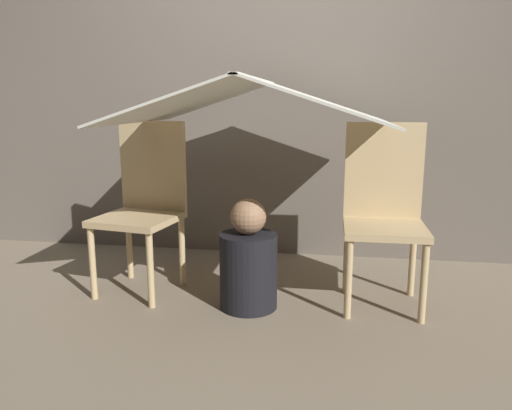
# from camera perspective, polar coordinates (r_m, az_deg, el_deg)

# --- Properties ---
(ground_plane) EXTENTS (8.80, 8.80, 0.00)m
(ground_plane) POSITION_cam_1_polar(r_m,az_deg,el_deg) (2.74, -0.28, -11.26)
(ground_plane) COLOR gray
(wall_back) EXTENTS (7.00, 0.05, 2.50)m
(wall_back) POSITION_cam_1_polar(r_m,az_deg,el_deg) (3.49, 2.37, 14.67)
(wall_back) COLOR #6B6056
(wall_back) RESTS_ON ground_plane
(chair_left) EXTENTS (0.48, 0.48, 0.96)m
(chair_left) POSITION_cam_1_polar(r_m,az_deg,el_deg) (2.92, -12.64, 0.48)
(chair_left) COLOR #D1B27F
(chair_left) RESTS_ON ground_plane
(chair_right) EXTENTS (0.42, 0.42, 0.96)m
(chair_right) POSITION_cam_1_polar(r_m,az_deg,el_deg) (2.73, 14.40, -0.38)
(chair_right) COLOR #D1B27F
(chair_right) RESTS_ON ground_plane
(sheet_canopy) EXTENTS (1.35, 1.17, 0.23)m
(sheet_canopy) POSITION_cam_1_polar(r_m,az_deg,el_deg) (2.61, 0.00, 11.83)
(sheet_canopy) COLOR silver
(person_front) EXTENTS (0.30, 0.30, 0.59)m
(person_front) POSITION_cam_1_polar(r_m,az_deg,el_deg) (2.63, -0.87, -6.63)
(person_front) COLOR black
(person_front) RESTS_ON ground_plane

